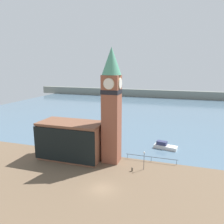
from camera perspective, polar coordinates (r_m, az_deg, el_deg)
The scene contains 9 objects.
ground_plane at distance 39.57m, azimuth -2.54°, elevation -19.42°, with size 160.00×160.00×0.00m, color brown.
water at distance 108.09m, azimuth 11.16°, elevation 0.77°, with size 160.00×120.00×0.00m.
far_shoreline at distance 147.04m, azimuth 13.07°, elevation 4.61°, with size 180.00×3.00×5.00m.
pier_railing at distance 49.58m, azimuth 10.24°, elevation -11.57°, with size 11.32×0.08×1.09m.
clock_tower at distance 45.68m, azimuth -0.11°, elevation 2.31°, with size 4.04×4.04×24.34m.
pier_building at distance 50.34m, azimuth -10.65°, elevation -7.24°, with size 14.26×7.23×8.39m.
boat_near at distance 57.69m, azimuth 13.59°, elevation -8.61°, with size 6.00×3.22×1.77m.
mooring_bollard_near at distance 45.11m, azimuth 5.28°, elevation -14.62°, with size 0.34×0.34×0.83m.
lamp_post at distance 45.08m, azimuth 8.38°, elevation -11.57°, with size 0.32×0.32×3.84m.
Camera 1 is at (11.89, -31.61, 20.63)m, focal length 35.00 mm.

